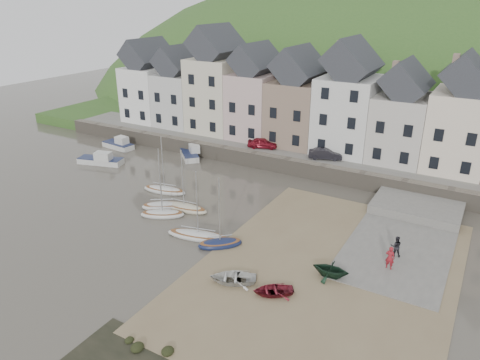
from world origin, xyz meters
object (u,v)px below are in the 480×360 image
Objects in this scene: rowboat_white at (233,278)px; rowboat_red at (273,290)px; person_dark at (396,246)px; car_right at (325,154)px; person_red at (390,258)px; sailboat_0 at (165,190)px; rowboat_green at (331,269)px; car_left at (263,143)px.

rowboat_white is 3.14m from rowboat_red.
car_right is at bearing -71.16° from person_dark.
car_right is at bearing -52.10° from person_red.
sailboat_0 reaches higher than person_red.
person_red is at bearing 71.39° from person_dark.
rowboat_green is at bearing 98.57° from rowboat_white.
rowboat_green is 21.72m from car_right.
car_left is (-10.22, 24.28, 1.82)m from rowboat_white.
person_dark is at bearing -146.16° from car_left.
rowboat_white is at bearing 42.14° from person_red.
rowboat_green is 1.42× the size of person_red.
person_red is (23.83, -2.87, 0.79)m from sailboat_0.
person_dark is at bearing 141.40° from rowboat_green.
car_left is 0.96× the size of car_right.
car_right is at bearing 157.38° from rowboat_red.
person_red is at bearing -6.86° from sailboat_0.
rowboat_white is at bearing -175.95° from car_left.
car_right is (8.21, 0.00, 0.00)m from car_left.
person_dark is 0.47× the size of car_left.
person_red reaches higher than rowboat_red.
person_dark is 0.45× the size of car_right.
person_red is 20.46m from car_right.
sailboat_0 reaches higher than car_left.
person_dark reaches higher than rowboat_red.
rowboat_red is 1.63× the size of person_dark.
rowboat_green reaches higher than rowboat_white.
car_left is at bearing -146.49° from rowboat_green.
rowboat_green is at bearing -16.61° from sailboat_0.
person_dark is 24.65m from car_left.
sailboat_0 is at bearing -154.19° from rowboat_red.
rowboat_red is 11.07m from person_dark.
person_red is (6.20, 7.11, 0.70)m from rowboat_red.
rowboat_red is 27.61m from car_left.
car_left is at bearing -36.82° from person_red.
rowboat_red is (-2.74, -3.90, -0.41)m from rowboat_green.
sailboat_0 is at bearing -20.38° from person_dark.
sailboat_0 reaches higher than person_dark.
car_left is 8.21m from car_right.
rowboat_white reaches higher than rowboat_red.
person_red is at bearing -149.75° from car_left.
car_right is (-11.35, 16.98, 1.18)m from person_red.
sailboat_0 is at bearing 118.86° from car_right.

